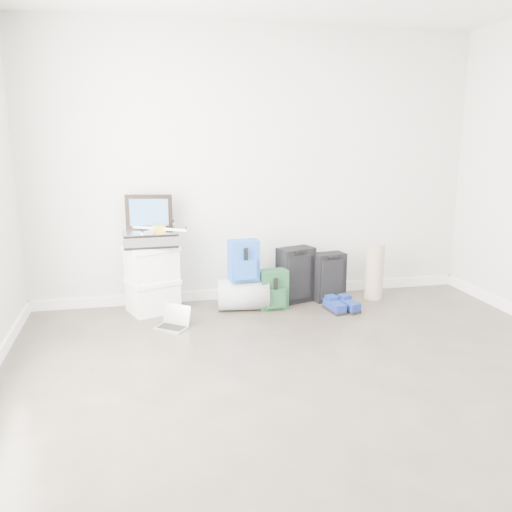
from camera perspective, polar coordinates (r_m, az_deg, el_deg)
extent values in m
plane|color=#362E27|center=(3.50, 9.25, -16.25)|extent=(5.00, 5.00, 0.00)
cube|color=beige|center=(5.46, 0.02, 9.40)|extent=(4.50, 0.02, 2.70)
cube|color=white|center=(5.68, 0.05, -3.81)|extent=(4.50, 0.02, 0.10)
cube|color=white|center=(5.30, -10.79, -4.30)|extent=(0.52, 0.47, 0.28)
cube|color=white|center=(5.25, -10.87, -2.62)|extent=(0.55, 0.50, 0.04)
cube|color=white|center=(5.21, -10.94, -0.91)|extent=(0.52, 0.47, 0.28)
cube|color=white|center=(5.18, -11.02, 0.82)|extent=(0.55, 0.50, 0.04)
cube|color=#B2B2B7|center=(5.16, -11.06, 1.81)|extent=(0.49, 0.37, 0.14)
cube|color=black|center=(5.22, -11.21, 4.55)|extent=(0.44, 0.12, 0.33)
cube|color=#2858A1|center=(5.20, -11.20, 4.53)|extent=(0.36, 0.08, 0.25)
cube|color=gold|center=(5.12, -10.21, 2.86)|extent=(0.13, 0.13, 0.05)
cube|color=white|center=(5.25, -9.41, 3.14)|extent=(0.18, 0.26, 0.02)
cube|color=white|center=(5.20, -11.61, 2.95)|extent=(0.26, 0.18, 0.02)
cube|color=white|center=(5.00, -11.05, 2.57)|extent=(0.18, 0.26, 0.02)
cube|color=white|center=(5.05, -8.77, 2.77)|extent=(0.26, 0.18, 0.02)
cylinder|color=#989AA0|center=(5.26, -1.34, -4.07)|extent=(0.52, 0.36, 0.30)
cube|color=#1941A8|center=(5.15, -1.32, -0.46)|extent=(0.29, 0.19, 0.39)
cube|color=#1941A8|center=(5.08, -1.11, -1.43)|extent=(0.21, 0.07, 0.19)
cube|color=black|center=(5.49, 4.18, -1.98)|extent=(0.41, 0.31, 0.56)
cube|color=black|center=(5.38, 4.53, -2.29)|extent=(0.26, 0.11, 0.44)
cube|color=black|center=(5.32, 4.57, 0.41)|extent=(0.11, 0.06, 0.02)
cube|color=#163D1F|center=(5.28, 1.79, -3.51)|extent=(0.29, 0.19, 0.39)
cube|color=#163D1F|center=(5.22, 2.03, -4.48)|extent=(0.21, 0.07, 0.18)
cube|color=black|center=(5.57, 7.67, -2.18)|extent=(0.34, 0.23, 0.49)
cube|color=black|center=(5.48, 8.03, -2.45)|extent=(0.24, 0.06, 0.39)
cube|color=black|center=(5.42, 8.09, -0.12)|extent=(0.11, 0.04, 0.02)
cube|color=black|center=(5.30, 8.25, -5.64)|extent=(0.16, 0.31, 0.03)
cube|color=navy|center=(5.28, 8.27, -5.14)|extent=(0.15, 0.29, 0.07)
cube|color=black|center=(5.34, 9.56, -5.52)|extent=(0.20, 0.31, 0.03)
cube|color=navy|center=(5.33, 9.58, -5.02)|extent=(0.19, 0.30, 0.07)
cylinder|color=gray|center=(5.70, 12.36, -1.60)|extent=(0.19, 0.19, 0.57)
cube|color=#B5B4B9|center=(4.86, -8.89, -7.49)|extent=(0.33, 0.31, 0.01)
cube|color=black|center=(4.86, -8.89, -7.40)|extent=(0.26, 0.24, 0.00)
cube|color=black|center=(4.90, -8.31, -6.09)|extent=(0.22, 0.17, 0.18)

